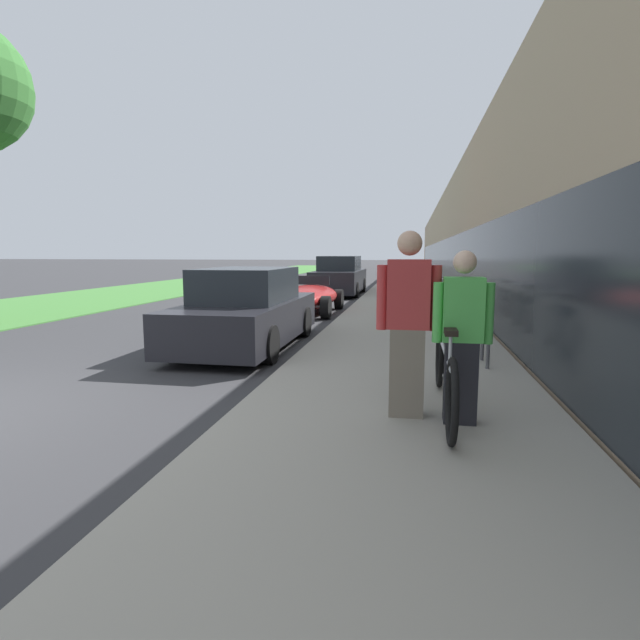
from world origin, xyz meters
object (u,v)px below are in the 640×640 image
object	(u,v)px
bike_rack_hoop	(486,328)
parked_sedan_curbside	(247,311)
vintage_roadster_curbside	(307,297)
cruiser_bike_nearest	(458,324)
person_bystander	(408,324)
cruiser_bike_middle	(454,309)
parked_sedan_far	(340,277)
cruiser_bike_farthest	(444,299)
tandem_bicycle	(445,373)
person_rider	(462,338)

from	to	relation	value
bike_rack_hoop	parked_sedan_curbside	bearing A→B (deg)	161.47
bike_rack_hoop	vintage_roadster_curbside	xyz separation A→B (m)	(-3.93, 6.49, -0.20)
bike_rack_hoop	cruiser_bike_nearest	world-z (taller)	cruiser_bike_nearest
person_bystander	cruiser_bike_middle	world-z (taller)	person_bystander
parked_sedan_curbside	parked_sedan_far	distance (m)	11.57
bike_rack_hoop	cruiser_bike_farthest	distance (m)	5.96
vintage_roadster_curbside	bike_rack_hoop	bearing A→B (deg)	-58.79
bike_rack_hoop	cruiser_bike_middle	size ratio (longest dim) A/B	0.48
person_bystander	parked_sedan_far	bearing A→B (deg)	100.54
cruiser_bike_farthest	parked_sedan_far	world-z (taller)	parked_sedan_far
parked_sedan_far	cruiser_bike_farthest	bearing A→B (deg)	-61.84
tandem_bicycle	cruiser_bike_farthest	world-z (taller)	tandem_bicycle
person_bystander	cruiser_bike_farthest	distance (m)	8.46
cruiser_bike_nearest	cruiser_bike_middle	bearing A→B (deg)	87.20
person_bystander	cruiser_bike_middle	size ratio (longest dim) A/B	1.00
person_rider	cruiser_bike_farthest	size ratio (longest dim) A/B	0.89
tandem_bicycle	cruiser_bike_middle	size ratio (longest dim) A/B	1.45
person_rider	person_bystander	world-z (taller)	person_bystander
person_rider	parked_sedan_far	size ratio (longest dim) A/B	0.34
tandem_bicycle	person_bystander	world-z (taller)	person_bystander
parked_sedan_curbside	cruiser_bike_farthest	bearing A→B (deg)	51.06
cruiser_bike_farthest	person_bystander	bearing A→B (deg)	-95.86
parked_sedan_curbside	vintage_roadster_curbside	xyz separation A→B (m)	(0.02, 5.16, -0.20)
cruiser_bike_middle	vintage_roadster_curbside	size ratio (longest dim) A/B	0.44
cruiser_bike_nearest	parked_sedan_curbside	distance (m)	3.69
person_rider	person_bystander	size ratio (longest dim) A/B	0.90
tandem_bicycle	cruiser_bike_middle	world-z (taller)	cruiser_bike_middle
person_rider	parked_sedan_far	world-z (taller)	person_rider
person_rider	cruiser_bike_farthest	xyz separation A→B (m)	(0.37, 8.52, -0.42)
person_bystander	parked_sedan_far	size ratio (longest dim) A/B	0.37
cruiser_bike_farthest	parked_sedan_curbside	size ratio (longest dim) A/B	0.42
bike_rack_hoop	cruiser_bike_middle	distance (m)	3.46
tandem_bicycle	parked_sedan_curbside	size ratio (longest dim) A/B	0.60
person_rider	vintage_roadster_curbside	bearing A→B (deg)	110.31
vintage_roadster_curbside	parked_sedan_curbside	bearing A→B (deg)	-90.20
person_rider	parked_sedan_curbside	bearing A→B (deg)	130.90
tandem_bicycle	bike_rack_hoop	size ratio (longest dim) A/B	3.02
person_rider	parked_sedan_far	bearing A→B (deg)	102.21
person_bystander	cruiser_bike_nearest	size ratio (longest dim) A/B	1.03
parked_sedan_curbside	cruiser_bike_middle	bearing A→B (deg)	29.32
tandem_bicycle	parked_sedan_far	bearing A→B (deg)	102.02
cruiser_bike_nearest	bike_rack_hoop	bearing A→B (deg)	-78.36
vintage_roadster_curbside	parked_sedan_far	bearing A→B (deg)	89.95
cruiser_bike_middle	vintage_roadster_curbside	distance (m)	4.84
bike_rack_hoop	cruiser_bike_nearest	bearing A→B (deg)	101.64
cruiser_bike_nearest	parked_sedan_curbside	world-z (taller)	parked_sedan_curbside
cruiser_bike_middle	parked_sedan_curbside	xyz separation A→B (m)	(-3.79, -2.13, 0.12)
vintage_roadster_curbside	cruiser_bike_farthest	bearing A→B (deg)	-8.17
tandem_bicycle	person_rider	world-z (taller)	person_rider
tandem_bicycle	bike_rack_hoop	xyz separation A→B (m)	(0.70, 2.25, 0.12)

